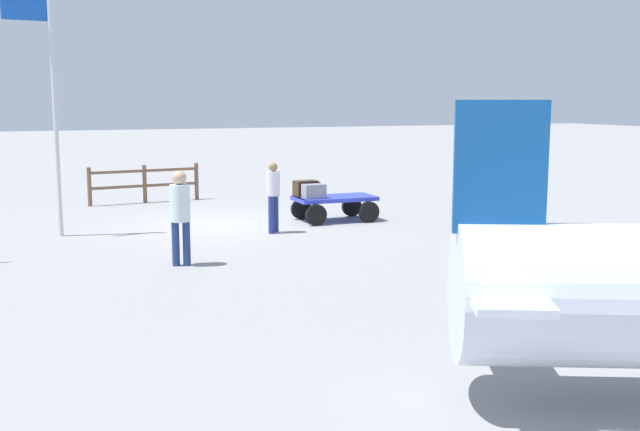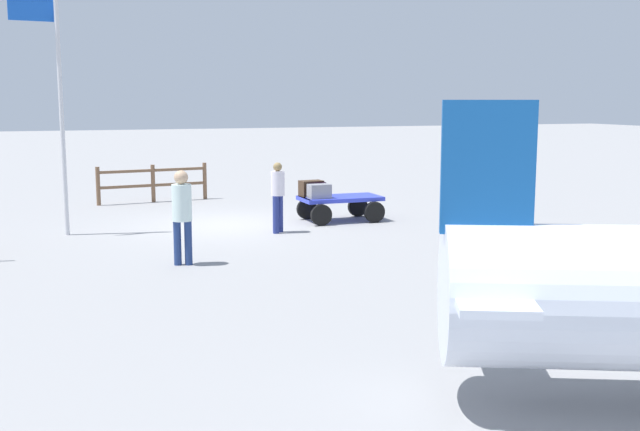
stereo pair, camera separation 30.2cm
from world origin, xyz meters
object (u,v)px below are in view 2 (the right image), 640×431
at_px(suitcase_navy, 319,191).
at_px(flagpole, 55,95).
at_px(worker_lead, 278,193).
at_px(suitcase_tan, 311,188).
at_px(worker_trailing, 182,209).
at_px(suitcase_grey, 316,189).
at_px(luggage_cart, 339,203).

height_order(suitcase_navy, flagpole, flagpole).
xyz_separation_m(suitcase_navy, worker_lead, (1.35, 0.94, 0.13)).
relative_size(suitcase_tan, worker_lead, 0.36).
height_order(worker_trailing, flagpole, flagpole).
bearing_deg(worker_trailing, suitcase_grey, -135.29).
height_order(luggage_cart, worker_trailing, worker_trailing).
height_order(worker_lead, worker_trailing, worker_trailing).
bearing_deg(suitcase_navy, flagpole, -3.95).
bearing_deg(worker_trailing, luggage_cart, -140.31).
bearing_deg(suitcase_tan, suitcase_grey, 130.40).
bearing_deg(luggage_cart, worker_trailing, 39.69).
bearing_deg(suitcase_tan, worker_trailing, 46.11).
bearing_deg(suitcase_navy, worker_lead, 34.77).
relative_size(suitcase_navy, suitcase_grey, 1.17).
bearing_deg(flagpole, worker_lead, 163.89).
distance_m(luggage_cart, suitcase_grey, 0.69).
bearing_deg(luggage_cart, suitcase_navy, 16.83).
bearing_deg(suitcase_tan, flagpole, 0.54).
bearing_deg(worker_lead, luggage_cart, -150.21).
bearing_deg(luggage_cart, suitcase_grey, -17.99).
height_order(suitcase_tan, flagpole, flagpole).
distance_m(suitcase_grey, flagpole, 6.53).
relative_size(suitcase_grey, worker_trailing, 0.26).
xyz_separation_m(suitcase_navy, suitcase_tan, (0.04, -0.47, 0.02)).
relative_size(suitcase_navy, worker_lead, 0.33).
bearing_deg(suitcase_grey, suitcase_navy, 82.87).
bearing_deg(suitcase_tan, luggage_cart, 156.14).
height_order(suitcase_grey, worker_trailing, worker_trailing).
xyz_separation_m(suitcase_grey, worker_lead, (1.40, 1.31, 0.12)).
bearing_deg(worker_trailing, suitcase_tan, -133.89).
bearing_deg(worker_lead, flagpole, -16.11).
bearing_deg(suitcase_navy, suitcase_grey, -97.13).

